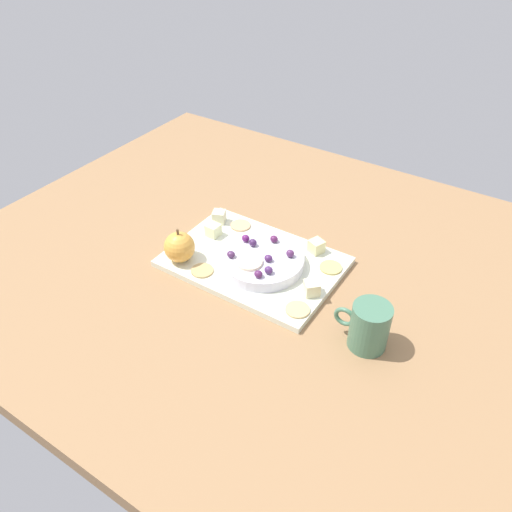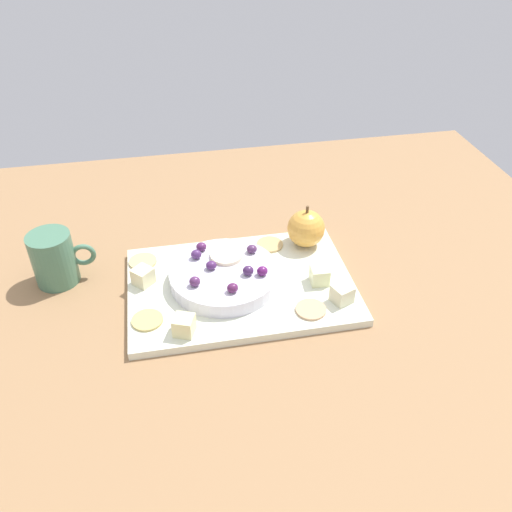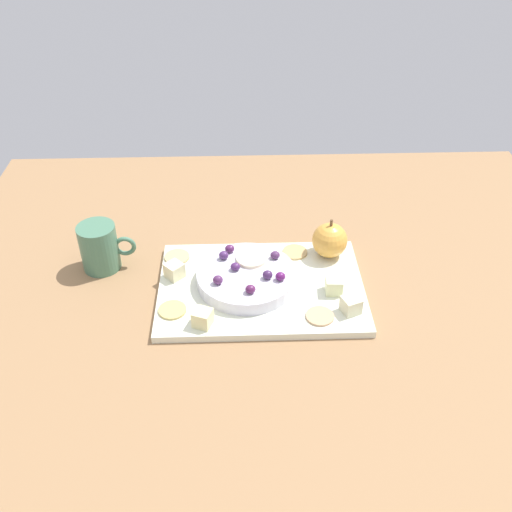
{
  "view_description": "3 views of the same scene",
  "coord_description": "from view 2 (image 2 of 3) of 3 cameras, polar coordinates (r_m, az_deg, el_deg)",
  "views": [
    {
      "loc": [
        -47.72,
        70.65,
        70.77
      ],
      "look_at": [
        -4.0,
        3.53,
        7.31
      ],
      "focal_mm": 35.07,
      "sensor_mm": 36.0,
      "label": 1
    },
    {
      "loc": [
        -12.73,
        -62.96,
        59.62
      ],
      "look_at": [
        0.16,
        3.87,
        8.75
      ],
      "focal_mm": 37.67,
      "sensor_mm": 36.0,
      "label": 2
    },
    {
      "loc": [
        -6.18,
        -74.76,
        69.71
      ],
      "look_at": [
        -3.45,
        4.53,
        9.64
      ],
      "focal_mm": 40.63,
      "sensor_mm": 36.0,
      "label": 3
    }
  ],
  "objects": [
    {
      "name": "grape_7",
      "position": [
        0.87,
        -6.37,
        0.17
      ],
      "size": [
        1.71,
        1.54,
        1.56
      ],
      "primitive_type": "ellipsoid",
      "color": "#4C2A60",
      "rests_on": "serving_dish"
    },
    {
      "name": "cheese_cube_0",
      "position": [
        0.86,
        -11.91,
        -2.12
      ],
      "size": [
        3.96,
        3.96,
        2.8
      ],
      "primitive_type": "cube",
      "rotation": [
        0.0,
        0.0,
        0.77
      ],
      "color": "beige",
      "rests_on": "platter"
    },
    {
      "name": "cracker_3",
      "position": [
        0.92,
        -11.93,
        -0.58
      ],
      "size": [
        4.6,
        4.6,
        0.4
      ],
      "primitive_type": "cylinder",
      "color": "tan",
      "rests_on": "platter"
    },
    {
      "name": "cracker_0",
      "position": [
        0.81,
        5.84,
        -5.68
      ],
      "size": [
        4.6,
        4.6,
        0.4
      ],
      "primitive_type": "cylinder",
      "color": "tan",
      "rests_on": "platter"
    },
    {
      "name": "serving_dish",
      "position": [
        0.85,
        -3.41,
        -2.11
      ],
      "size": [
        17.24,
        17.24,
        2.4
      ],
      "primitive_type": "cylinder",
      "color": "silver",
      "rests_on": "platter"
    },
    {
      "name": "cheese_cube_1",
      "position": [
        0.82,
        9.13,
        -4.01
      ],
      "size": [
        3.64,
        3.64,
        2.8
      ],
      "primitive_type": "cube",
      "rotation": [
        0.0,
        0.0,
        0.38
      ],
      "color": "beige",
      "rests_on": "platter"
    },
    {
      "name": "grape_6",
      "position": [
        0.84,
        -4.78,
        -0.99
      ],
      "size": [
        1.71,
        1.54,
        1.39
      ],
      "primitive_type": "ellipsoid",
      "color": "#492458",
      "rests_on": "serving_dish"
    },
    {
      "name": "cracker_1",
      "position": [
        0.94,
        1.47,
        1.22
      ],
      "size": [
        4.6,
        4.6,
        0.4
      ],
      "primitive_type": "cylinder",
      "color": "tan",
      "rests_on": "platter"
    },
    {
      "name": "cup",
      "position": [
        0.91,
        -20.62,
        -0.25
      ],
      "size": [
        10.04,
        6.83,
        8.86
      ],
      "color": "#47745A",
      "rests_on": "table"
    },
    {
      "name": "apple_stem",
      "position": [
        0.91,
        5.47,
        4.95
      ],
      "size": [
        0.5,
        0.5,
        1.2
      ],
      "primitive_type": "cylinder",
      "color": "brown",
      "rests_on": "apple_whole"
    },
    {
      "name": "cheese_cube_3",
      "position": [
        0.77,
        -7.65,
        -7.3
      ],
      "size": [
        3.63,
        3.63,
        2.8
      ],
      "primitive_type": "cube",
      "rotation": [
        0.0,
        0.0,
        1.2
      ],
      "color": "beige",
      "rests_on": "platter"
    },
    {
      "name": "cracker_2",
      "position": [
        0.8,
        -11.47,
        -6.69
      ],
      "size": [
        4.6,
        4.6,
        0.4
      ],
      "primitive_type": "cylinder",
      "color": "tan",
      "rests_on": "platter"
    },
    {
      "name": "grape_5",
      "position": [
        0.83,
        0.67,
        -1.61
      ],
      "size": [
        1.71,
        1.54,
        1.54
      ],
      "primitive_type": "ellipsoid",
      "color": "#59195A",
      "rests_on": "serving_dish"
    },
    {
      "name": "apple_whole",
      "position": [
        0.93,
        5.34,
        2.93
      ],
      "size": [
        6.48,
        6.48,
        6.48
      ],
      "primitive_type": "sphere",
      "color": "gold",
      "rests_on": "platter"
    },
    {
      "name": "grape_0",
      "position": [
        0.8,
        -2.51,
        -3.41
      ],
      "size": [
        1.71,
        1.54,
        1.48
      ],
      "primitive_type": "ellipsoid",
      "color": "#531F4B",
      "rests_on": "serving_dish"
    },
    {
      "name": "grape_1",
      "position": [
        0.88,
        -0.27,
        0.77
      ],
      "size": [
        1.71,
        1.54,
        1.39
      ],
      "primitive_type": "ellipsoid",
      "color": "#4B2951",
      "rests_on": "serving_dish"
    },
    {
      "name": "cheese_cube_2",
      "position": [
        0.85,
        6.83,
        -2.19
      ],
      "size": [
        2.95,
        2.95,
        2.8
      ],
      "primitive_type": "cube",
      "rotation": [
        0.0,
        0.0,
        1.51
      ],
      "color": "beige",
      "rests_on": "platter"
    },
    {
      "name": "table",
      "position": [
        0.86,
        0.38,
        -5.19
      ],
      "size": [
        122.37,
        106.7,
        3.69
      ],
      "primitive_type": "cube",
      "color": "#936C47",
      "rests_on": "ground"
    },
    {
      "name": "grape_3",
      "position": [
        0.81,
        -6.49,
        -2.92
      ],
      "size": [
        1.71,
        1.54,
        1.6
      ],
      "primitive_type": "ellipsoid",
      "color": "#532957",
      "rests_on": "serving_dish"
    },
    {
      "name": "grape_2",
      "position": [
        0.83,
        -0.84,
        -1.56
      ],
      "size": [
        1.71,
        1.54,
        1.59
      ],
      "primitive_type": "ellipsoid",
      "color": "#412450",
      "rests_on": "serving_dish"
    },
    {
      "name": "grape_4",
      "position": [
        0.88,
        -5.83,
        0.99
      ],
      "size": [
        1.71,
        1.54,
        1.44
      ],
      "primitive_type": "ellipsoid",
      "color": "#522253",
      "rests_on": "serving_dish"
    },
    {
      "name": "apple_slice_0",
      "position": [
        0.87,
        -3.15,
        0.09
      ],
      "size": [
        5.31,
        5.31,
        0.6
      ],
      "primitive_type": "cylinder",
      "color": "beige",
      "rests_on": "serving_dish"
    },
    {
      "name": "platter",
      "position": [
        0.86,
        -1.63,
        -3.15
      ],
      "size": [
        35.48,
        24.61,
        1.33
      ],
      "primitive_type": "cube",
      "color": "silver",
      "rests_on": "table"
    }
  ]
}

